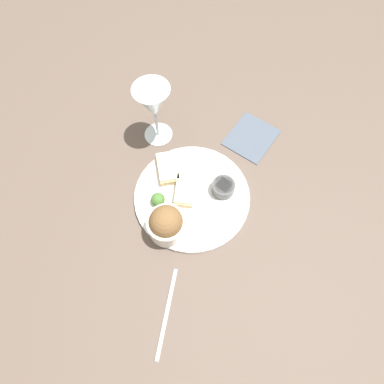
{
  "coord_description": "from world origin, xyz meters",
  "views": [
    {
      "loc": [
        0.27,
        -0.16,
        0.71
      ],
      "look_at": [
        0.0,
        0.0,
        0.03
      ],
      "focal_mm": 28.0,
      "sensor_mm": 36.0,
      "label": 1
    }
  ],
  "objects_px": {
    "cheese_toast_near": "(168,168)",
    "cheese_toast_far": "(185,189)",
    "sauce_ramekin": "(223,187)",
    "salad_bowl": "(167,224)",
    "wine_glass": "(153,105)",
    "fork": "(167,312)",
    "napkin": "(251,137)"
  },
  "relations": [
    {
      "from": "cheese_toast_near",
      "to": "cheese_toast_far",
      "type": "height_order",
      "value": "same"
    },
    {
      "from": "cheese_toast_far",
      "to": "fork",
      "type": "xyz_separation_m",
      "value": [
        0.23,
        -0.17,
        -0.02
      ]
    },
    {
      "from": "sauce_ramekin",
      "to": "wine_glass",
      "type": "xyz_separation_m",
      "value": [
        -0.25,
        -0.06,
        0.09
      ]
    },
    {
      "from": "salad_bowl",
      "to": "cheese_toast_near",
      "type": "distance_m",
      "value": 0.17
    },
    {
      "from": "sauce_ramekin",
      "to": "cheese_toast_far",
      "type": "bearing_deg",
      "value": -117.79
    },
    {
      "from": "wine_glass",
      "to": "cheese_toast_near",
      "type": "bearing_deg",
      "value": -15.04
    },
    {
      "from": "napkin",
      "to": "fork",
      "type": "xyz_separation_m",
      "value": [
        0.29,
        -0.43,
        -0.0
      ]
    },
    {
      "from": "wine_glass",
      "to": "fork",
      "type": "xyz_separation_m",
      "value": [
        0.43,
        -0.2,
        -0.12
      ]
    },
    {
      "from": "salad_bowl",
      "to": "fork",
      "type": "height_order",
      "value": "salad_bowl"
    },
    {
      "from": "cheese_toast_near",
      "to": "napkin",
      "type": "xyz_separation_m",
      "value": [
        0.02,
        0.26,
        -0.02
      ]
    },
    {
      "from": "cheese_toast_near",
      "to": "fork",
      "type": "distance_m",
      "value": 0.35
    },
    {
      "from": "cheese_toast_far",
      "to": "napkin",
      "type": "height_order",
      "value": "cheese_toast_far"
    },
    {
      "from": "cheese_toast_near",
      "to": "cheese_toast_far",
      "type": "xyz_separation_m",
      "value": [
        0.08,
        0.01,
        0.0
      ]
    },
    {
      "from": "salad_bowl",
      "to": "sauce_ramekin",
      "type": "height_order",
      "value": "salad_bowl"
    },
    {
      "from": "fork",
      "to": "napkin",
      "type": "bearing_deg",
      "value": 124.41
    },
    {
      "from": "wine_glass",
      "to": "napkin",
      "type": "relative_size",
      "value": 1.02
    },
    {
      "from": "cheese_toast_near",
      "to": "fork",
      "type": "bearing_deg",
      "value": -28.46
    },
    {
      "from": "wine_glass",
      "to": "napkin",
      "type": "bearing_deg",
      "value": 57.92
    },
    {
      "from": "wine_glass",
      "to": "fork",
      "type": "bearing_deg",
      "value": -24.85
    },
    {
      "from": "salad_bowl",
      "to": "sauce_ramekin",
      "type": "xyz_separation_m",
      "value": [
        -0.02,
        0.17,
        -0.02
      ]
    },
    {
      "from": "salad_bowl",
      "to": "sauce_ramekin",
      "type": "distance_m",
      "value": 0.17
    },
    {
      "from": "napkin",
      "to": "fork",
      "type": "bearing_deg",
      "value": -55.59
    },
    {
      "from": "wine_glass",
      "to": "napkin",
      "type": "height_order",
      "value": "wine_glass"
    },
    {
      "from": "cheese_toast_near",
      "to": "napkin",
      "type": "height_order",
      "value": "cheese_toast_near"
    },
    {
      "from": "cheese_toast_near",
      "to": "wine_glass",
      "type": "bearing_deg",
      "value": 164.96
    },
    {
      "from": "cheese_toast_near",
      "to": "sauce_ramekin",
      "type": "bearing_deg",
      "value": 37.92
    },
    {
      "from": "napkin",
      "to": "fork",
      "type": "relative_size",
      "value": 1.17
    },
    {
      "from": "napkin",
      "to": "salad_bowl",
      "type": "bearing_deg",
      "value": -69.1
    },
    {
      "from": "sauce_ramekin",
      "to": "cheese_toast_far",
      "type": "height_order",
      "value": "sauce_ramekin"
    },
    {
      "from": "cheese_toast_far",
      "to": "wine_glass",
      "type": "relative_size",
      "value": 0.56
    },
    {
      "from": "salad_bowl",
      "to": "cheese_toast_far",
      "type": "distance_m",
      "value": 0.11
    },
    {
      "from": "cheese_toast_far",
      "to": "fork",
      "type": "distance_m",
      "value": 0.29
    }
  ]
}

